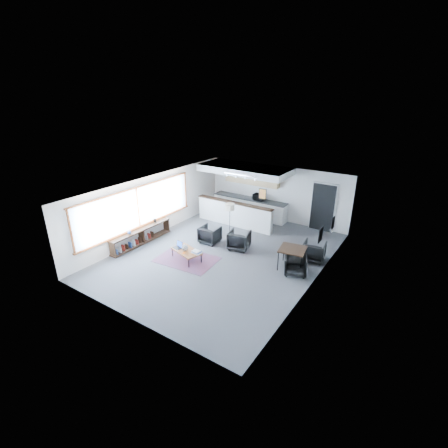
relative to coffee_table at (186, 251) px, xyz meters
The scene contains 21 objects.
room 1.68m from the coffee_table, 49.86° to the left, with size 7.02×9.02×2.62m.
window 2.80m from the coffee_table, behind, with size 0.10×5.95×1.66m.
console 2.40m from the coffee_table, behind, with size 0.35×3.00×0.80m.
kitchenette 4.89m from the coffee_table, 93.61° to the left, with size 4.20×1.96×2.60m.
doorway 6.39m from the coffee_table, 59.76° to the left, with size 1.10×0.12×2.15m.
track_light 3.93m from the coffee_table, 84.61° to the left, with size 1.60×0.07×0.15m.
wall_art_lower 4.76m from the coffee_table, 18.55° to the left, with size 0.03×0.38×0.48m.
wall_art_upper 5.29m from the coffee_table, 32.34° to the left, with size 0.03×0.34×0.44m.
kilim_rug 0.35m from the coffee_table, 104.04° to the right, with size 2.30×1.68×0.01m.
coffee_table is the anchor object (origin of this frame).
laptop 0.40m from the coffee_table, behind, with size 0.37×0.33×0.23m.
ceramic_pot 0.15m from the coffee_table, 129.79° to the right, with size 0.23×0.23×0.23m.
book_stack 0.46m from the coffee_table, ahead, with size 0.35×0.29×0.10m.
coaster 0.24m from the coffee_table, 74.61° to the right, with size 0.11×0.11×0.01m.
armchair_left 1.68m from the coffee_table, 95.12° to the left, with size 0.74×0.69×0.76m, color black.
armchair_right 2.17m from the coffee_table, 58.40° to the left, with size 0.78×0.73×0.80m, color black.
floor_lamp 2.90m from the coffee_table, 87.85° to the left, with size 0.52×0.52×1.41m.
dining_table 3.80m from the coffee_table, 24.89° to the left, with size 1.00×1.00×0.74m.
dining_chair_near 3.92m from the coffee_table, 18.86° to the left, with size 0.62×0.58×0.63m, color black.
dining_chair_far 4.67m from the coffee_table, 33.32° to the left, with size 0.65×0.60×0.66m, color black.
microwave 5.27m from the coffee_table, 87.98° to the left, with size 0.52×0.29×0.35m, color black.
Camera 1 is at (6.09, -9.11, 5.77)m, focal length 26.00 mm.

